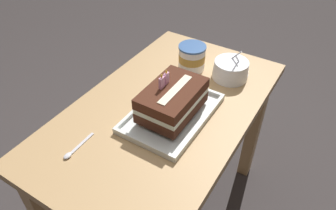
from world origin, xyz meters
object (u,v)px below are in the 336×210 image
at_px(ice_cream_tub, 192,57).
at_px(serving_spoon_near_tray, 73,151).
at_px(bowl_stack, 231,70).
at_px(foil_tray, 172,114).
at_px(birthday_cake, 172,100).

relative_size(ice_cream_tub, serving_spoon_near_tray, 0.86).
xyz_separation_m(bowl_stack, serving_spoon_near_tray, (-0.66, 0.27, -0.03)).
bearing_deg(foil_tray, bowl_stack, -13.95).
height_order(foil_tray, birthday_cake, birthday_cake).
xyz_separation_m(foil_tray, serving_spoon_near_tray, (-0.32, 0.18, -0.00)).
xyz_separation_m(bowl_stack, ice_cream_tub, (-0.02, 0.17, 0.02)).
relative_size(birthday_cake, ice_cream_tub, 2.10).
bearing_deg(birthday_cake, serving_spoon_near_tray, 150.62).
distance_m(bowl_stack, ice_cream_tub, 0.18).
xyz_separation_m(birthday_cake, bowl_stack, (0.34, -0.08, -0.04)).
xyz_separation_m(foil_tray, birthday_cake, (-0.00, 0.00, 0.07)).
height_order(birthday_cake, bowl_stack, birthday_cake).
bearing_deg(foil_tray, ice_cream_tub, 15.92).
height_order(birthday_cake, serving_spoon_near_tray, birthday_cake).
xyz_separation_m(birthday_cake, serving_spoon_near_tray, (-0.32, 0.18, -0.07)).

